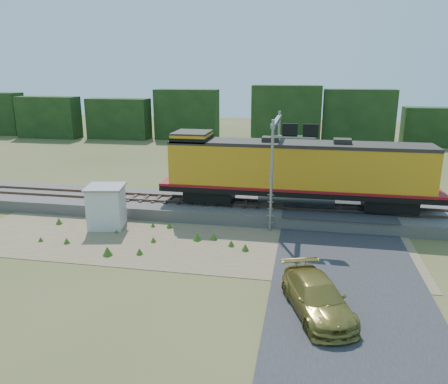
% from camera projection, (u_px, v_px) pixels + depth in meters
% --- Properties ---
extents(ground, '(140.00, 140.00, 0.00)m').
position_uv_depth(ground, '(214.00, 247.00, 24.43)').
color(ground, '#475123').
rests_on(ground, ground).
extents(ballast, '(70.00, 5.00, 0.80)m').
position_uv_depth(ballast, '(232.00, 209.00, 30.00)').
color(ballast, slate).
rests_on(ballast, ground).
extents(rails, '(70.00, 1.54, 0.16)m').
position_uv_depth(rails, '(232.00, 202.00, 29.88)').
color(rails, brown).
rests_on(rails, ballast).
extents(dirt_shoulder, '(26.00, 8.00, 0.03)m').
position_uv_depth(dirt_shoulder, '(182.00, 241.00, 25.26)').
color(dirt_shoulder, '#8C7754').
rests_on(dirt_shoulder, ground).
extents(road, '(7.00, 66.00, 0.86)m').
position_uv_depth(road, '(342.00, 250.00, 23.84)').
color(road, '#38383A').
rests_on(road, ground).
extents(tree_line_north, '(130.00, 3.00, 6.50)m').
position_uv_depth(tree_line_north, '(272.00, 120.00, 59.59)').
color(tree_line_north, black).
rests_on(tree_line_north, ground).
extents(weed_clumps, '(15.00, 6.20, 0.56)m').
position_uv_depth(weed_clumps, '(155.00, 242.00, 25.16)').
color(weed_clumps, '#3B621C').
rests_on(weed_clumps, ground).
extents(locomotive, '(18.10, 2.76, 4.67)m').
position_uv_depth(locomotive, '(293.00, 170.00, 28.51)').
color(locomotive, black).
rests_on(locomotive, rails).
extents(shed, '(2.66, 2.66, 2.67)m').
position_uv_depth(shed, '(106.00, 206.00, 27.30)').
color(shed, silver).
rests_on(shed, ground).
extents(signal_gantry, '(2.71, 6.20, 6.84)m').
position_uv_depth(signal_gantry, '(281.00, 143.00, 27.54)').
color(signal_gantry, gray).
rests_on(signal_gantry, ground).
extents(car, '(3.49, 5.27, 1.42)m').
position_uv_depth(car, '(317.00, 297.00, 17.60)').
color(car, olive).
rests_on(car, ground).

